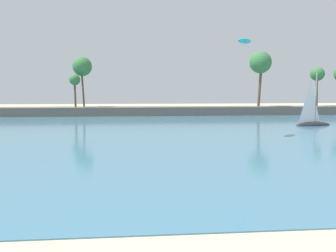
# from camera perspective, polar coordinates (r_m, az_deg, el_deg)

# --- Properties ---
(sea) EXTENTS (220.00, 100.90, 0.06)m
(sea) POSITION_cam_1_polar(r_m,az_deg,el_deg) (63.00, -5.51, 1.04)
(sea) COLOR teal
(sea) RESTS_ON ground
(palm_headland) EXTENTS (116.36, 6.00, 13.37)m
(palm_headland) POSITION_cam_1_polar(r_m,az_deg,el_deg) (73.27, -5.87, 3.98)
(palm_headland) COLOR #605B54
(palm_headland) RESTS_ON ground
(sailboat_near_shore) EXTENTS (5.96, 2.76, 8.32)m
(sailboat_near_shore) POSITION_cam_1_polar(r_m,az_deg,el_deg) (56.08, 22.32, 0.83)
(sailboat_near_shore) COLOR black
(sailboat_near_shore) RESTS_ON sea
(kite_aloft_high_over_bay) EXTENTS (2.62, 2.87, 0.61)m
(kite_aloft_high_over_bay) POSITION_cam_1_polar(r_m,az_deg,el_deg) (40.51, 12.28, 13.26)
(kite_aloft_high_over_bay) COLOR #1EADB2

